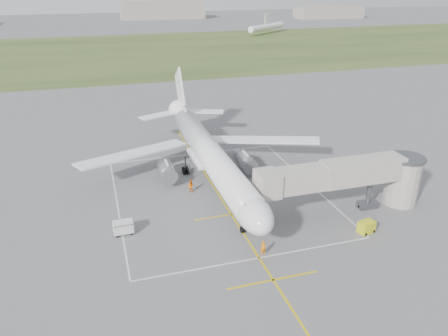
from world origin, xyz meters
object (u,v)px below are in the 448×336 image
object	(u,v)px
baggage_cart	(123,228)
ramp_worker_wing	(191,186)
gpu_unit	(366,227)
airliner	(209,154)
jet_bridge	(356,178)
ramp_worker_nose	(263,248)

from	to	relation	value
baggage_cart	ramp_worker_wing	size ratio (longest dim) A/B	1.33
gpu_unit	ramp_worker_wing	size ratio (longest dim) A/B	1.20
airliner	baggage_cart	world-z (taller)	airliner
airliner	jet_bridge	distance (m)	21.22
baggage_cart	ramp_worker_wing	xyz separation A→B (m)	(10.29, 8.66, 0.07)
baggage_cart	ramp_worker_wing	distance (m)	13.45
airliner	ramp_worker_nose	size ratio (longest dim) A/B	27.08
airliner	ramp_worker_nose	distance (m)	20.64
baggage_cart	ramp_worker_nose	size ratio (longest dim) A/B	1.41
jet_bridge	ramp_worker_wing	bearing A→B (deg)	149.09
ramp_worker_wing	airliner	bearing A→B (deg)	-104.62
baggage_cart	ramp_worker_nose	xyz separation A→B (m)	(14.47, -8.94, 0.02)
ramp_worker_wing	ramp_worker_nose	bearing A→B (deg)	141.08
gpu_unit	ramp_worker_nose	world-z (taller)	ramp_worker_nose
ramp_worker_nose	ramp_worker_wing	size ratio (longest dim) A/B	0.95
airliner	jet_bridge	world-z (taller)	airliner
gpu_unit	ramp_worker_wing	bearing A→B (deg)	122.87
jet_bridge	baggage_cart	bearing A→B (deg)	174.47
baggage_cart	gpu_unit	bearing A→B (deg)	-18.59
airliner	ramp_worker_wing	size ratio (longest dim) A/B	25.60
baggage_cart	ramp_worker_nose	bearing A→B (deg)	-34.09
gpu_unit	ramp_worker_wing	world-z (taller)	ramp_worker_wing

